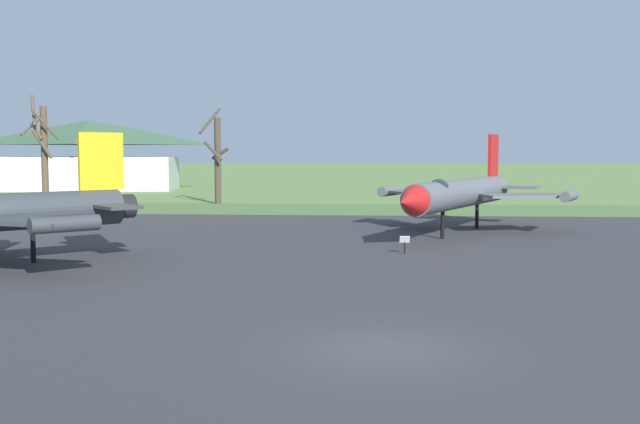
# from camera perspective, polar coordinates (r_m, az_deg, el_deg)

# --- Properties ---
(ground_plane) EXTENTS (600.00, 600.00, 0.00)m
(ground_plane) POSITION_cam_1_polar(r_m,az_deg,el_deg) (18.26, 5.07, -10.68)
(ground_plane) COLOR #607F42
(asphalt_apron) EXTENTS (106.41, 47.30, 0.05)m
(asphalt_apron) POSITION_cam_1_polar(r_m,az_deg,el_deg) (32.16, 4.67, -3.94)
(asphalt_apron) COLOR #333335
(asphalt_apron) RESTS_ON ground
(grass_verge_strip) EXTENTS (166.41, 12.00, 0.06)m
(grass_verge_strip) POSITION_cam_1_polar(r_m,az_deg,el_deg) (61.63, 4.43, 0.19)
(grass_verge_strip) COLOR #4F6E39
(grass_verge_strip) RESTS_ON ground
(jet_fighter_rear_center) EXTENTS (11.94, 16.51, 5.97)m
(jet_fighter_rear_center) POSITION_cam_1_polar(r_m,az_deg,el_deg) (43.85, 10.78, 1.47)
(jet_fighter_rear_center) COLOR #565B60
(jet_fighter_rear_center) RESTS_ON ground
(info_placard_rear_center) EXTENTS (0.49, 0.24, 0.89)m
(info_placard_rear_center) POSITION_cam_1_polar(r_m,az_deg,el_deg) (34.89, 6.55, -2.42)
(info_placard_rear_center) COLOR black
(info_placard_rear_center) RESTS_ON ground
(bare_tree_far_left) EXTENTS (3.50, 3.49, 9.87)m
(bare_tree_far_left) POSITION_cam_1_polar(r_m,az_deg,el_deg) (69.74, -20.59, 4.55)
(bare_tree_far_left) COLOR brown
(bare_tree_far_left) RESTS_ON ground
(bare_tree_left_of_center) EXTENTS (2.72, 2.99, 8.96)m
(bare_tree_left_of_center) POSITION_cam_1_polar(r_m,az_deg,el_deg) (69.01, -7.95, 4.19)
(bare_tree_left_of_center) COLOR #42382D
(bare_tree_left_of_center) RESTS_ON ground
(visitor_building) EXTENTS (23.61, 13.82, 8.84)m
(visitor_building) POSITION_cam_1_polar(r_m,az_deg,el_deg) (98.65, -17.35, 4.22)
(visitor_building) COLOR beige
(visitor_building) RESTS_ON ground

